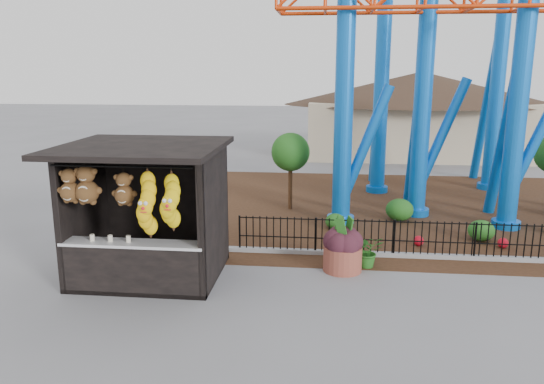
# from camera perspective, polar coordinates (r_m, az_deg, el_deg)

# --- Properties ---
(ground) EXTENTS (120.00, 120.00, 0.00)m
(ground) POSITION_cam_1_polar(r_m,az_deg,el_deg) (11.26, 0.10, -11.73)
(ground) COLOR slate
(ground) RESTS_ON ground
(mulch_bed) EXTENTS (18.00, 12.00, 0.02)m
(mulch_bed) POSITION_cam_1_polar(r_m,az_deg,el_deg) (18.99, 14.82, -1.74)
(mulch_bed) COLOR #331E11
(mulch_bed) RESTS_ON ground
(curb) EXTENTS (18.00, 0.18, 0.12)m
(curb) POSITION_cam_1_polar(r_m,az_deg,el_deg) (14.27, 17.73, -6.65)
(curb) COLOR gray
(curb) RESTS_ON ground
(prize_booth) EXTENTS (3.50, 3.40, 3.12)m
(prize_booth) POSITION_cam_1_polar(r_m,az_deg,el_deg) (12.23, -13.62, -2.44)
(prize_booth) COLOR black
(prize_booth) RESTS_ON ground
(picket_fence) EXTENTS (12.20, 0.06, 1.00)m
(picket_fence) POSITION_cam_1_polar(r_m,az_deg,el_deg) (14.35, 21.39, -4.99)
(picket_fence) COLOR black
(picket_fence) RESTS_ON ground
(roller_coaster) EXTENTS (11.00, 6.37, 10.82)m
(roller_coaster) POSITION_cam_1_polar(r_m,az_deg,el_deg) (18.91, 19.41, 17.59)
(roller_coaster) COLOR blue
(roller_coaster) RESTS_ON ground
(terracotta_planter) EXTENTS (1.16, 1.16, 0.61)m
(terracotta_planter) POSITION_cam_1_polar(r_m,az_deg,el_deg) (12.89, 7.60, -7.10)
(terracotta_planter) COLOR brown
(terracotta_planter) RESTS_ON ground
(planter_foliage) EXTENTS (0.70, 0.70, 0.64)m
(planter_foliage) POSITION_cam_1_polar(r_m,az_deg,el_deg) (12.69, 7.68, -4.46)
(planter_foliage) COLOR #32141D
(planter_foliage) RESTS_ON terracotta_planter
(potted_plant) EXTENTS (0.84, 0.77, 0.81)m
(potted_plant) POSITION_cam_1_polar(r_m,az_deg,el_deg) (13.18, 10.25, -6.26)
(potted_plant) COLOR #1F5819
(potted_plant) RESTS_ON ground
(landscaping) EXTENTS (9.04, 3.49, 0.70)m
(landscaping) POSITION_cam_1_polar(r_m,az_deg,el_deg) (16.67, 18.95, -3.04)
(landscaping) COLOR #1E5118
(landscaping) RESTS_ON mulch_bed
(pavilion) EXTENTS (15.00, 15.00, 4.80)m
(pavilion) POSITION_cam_1_polar(r_m,az_deg,el_deg) (30.61, 15.63, 9.51)
(pavilion) COLOR #BFAD8C
(pavilion) RESTS_ON ground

